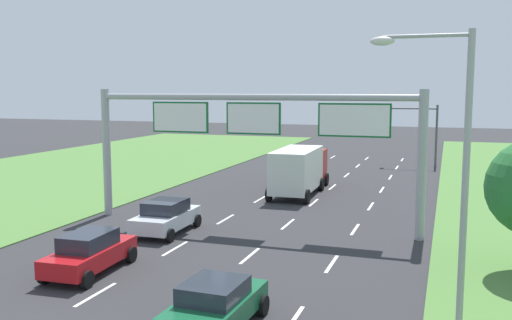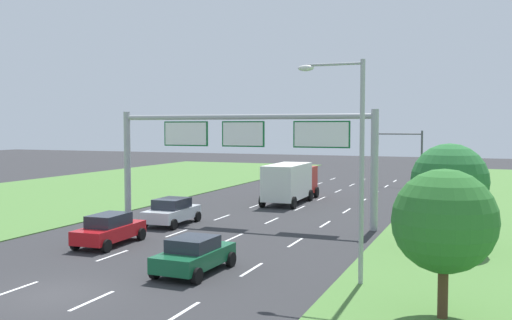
{
  "view_description": "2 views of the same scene",
  "coord_description": "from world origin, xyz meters",
  "px_view_note": "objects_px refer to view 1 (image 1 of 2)",
  "views": [
    {
      "loc": [
        9.49,
        -10.07,
        7.0
      ],
      "look_at": [
        -0.32,
        18.94,
        3.18
      ],
      "focal_mm": 40.0,
      "sensor_mm": 36.0,
      "label": 1
    },
    {
      "loc": [
        14.15,
        -15.86,
        6.0
      ],
      "look_at": [
        1.26,
        16.51,
        3.95
      ],
      "focal_mm": 40.0,
      "sensor_mm": 36.0,
      "label": 2
    }
  ],
  "objects_px": {
    "box_truck": "(300,169)",
    "traffic_light_mast": "(414,124)",
    "car_lead_silver": "(166,216)",
    "sign_gantry": "(254,130)",
    "street_lamp": "(450,164)",
    "car_near_red": "(215,305)",
    "car_mid_lane": "(90,252)"
  },
  "relations": [
    {
      "from": "box_truck",
      "to": "traffic_light_mast",
      "type": "bearing_deg",
      "value": 67.29
    },
    {
      "from": "car_lead_silver",
      "to": "sign_gantry",
      "type": "relative_size",
      "value": 0.25
    },
    {
      "from": "street_lamp",
      "to": "car_near_red",
      "type": "bearing_deg",
      "value": -173.41
    },
    {
      "from": "traffic_light_mast",
      "to": "street_lamp",
      "type": "relative_size",
      "value": 0.66
    },
    {
      "from": "car_mid_lane",
      "to": "sign_gantry",
      "type": "xyz_separation_m",
      "value": [
        3.54,
        9.04,
        4.15
      ]
    },
    {
      "from": "car_near_red",
      "to": "traffic_light_mast",
      "type": "distance_m",
      "value": 39.0
    },
    {
      "from": "car_lead_silver",
      "to": "box_truck",
      "type": "bearing_deg",
      "value": 72.83
    },
    {
      "from": "car_lead_silver",
      "to": "traffic_light_mast",
      "type": "distance_m",
      "value": 30.82
    },
    {
      "from": "car_lead_silver",
      "to": "box_truck",
      "type": "distance_m",
      "value": 12.92
    },
    {
      "from": "car_lead_silver",
      "to": "box_truck",
      "type": "height_order",
      "value": "box_truck"
    },
    {
      "from": "box_truck",
      "to": "street_lamp",
      "type": "relative_size",
      "value": 0.98
    },
    {
      "from": "car_near_red",
      "to": "traffic_light_mast",
      "type": "relative_size",
      "value": 0.73
    },
    {
      "from": "car_near_red",
      "to": "car_lead_silver",
      "type": "bearing_deg",
      "value": 126.32
    },
    {
      "from": "car_mid_lane",
      "to": "box_truck",
      "type": "height_order",
      "value": "box_truck"
    },
    {
      "from": "car_mid_lane",
      "to": "box_truck",
      "type": "relative_size",
      "value": 0.52
    },
    {
      "from": "sign_gantry",
      "to": "street_lamp",
      "type": "xyz_separation_m",
      "value": [
        9.37,
        -11.61,
        0.12
      ]
    },
    {
      "from": "car_near_red",
      "to": "traffic_light_mast",
      "type": "bearing_deg",
      "value": 86.95
    },
    {
      "from": "car_near_red",
      "to": "car_mid_lane",
      "type": "distance_m",
      "value": 7.36
    },
    {
      "from": "car_mid_lane",
      "to": "box_truck",
      "type": "distance_m",
      "value": 19.16
    },
    {
      "from": "sign_gantry",
      "to": "traffic_light_mast",
      "type": "xyz_separation_m",
      "value": [
        6.35,
        26.39,
        -1.09
      ]
    },
    {
      "from": "car_near_red",
      "to": "car_lead_silver",
      "type": "distance_m",
      "value": 11.81
    },
    {
      "from": "car_mid_lane",
      "to": "traffic_light_mast",
      "type": "relative_size",
      "value": 0.78
    },
    {
      "from": "sign_gantry",
      "to": "car_near_red",
      "type": "bearing_deg",
      "value": -76.15
    },
    {
      "from": "car_near_red",
      "to": "street_lamp",
      "type": "height_order",
      "value": "street_lamp"
    },
    {
      "from": "car_mid_lane",
      "to": "traffic_light_mast",
      "type": "bearing_deg",
      "value": 72.03
    },
    {
      "from": "traffic_light_mast",
      "to": "sign_gantry",
      "type": "bearing_deg",
      "value": -103.53
    },
    {
      "from": "street_lamp",
      "to": "traffic_light_mast",
      "type": "bearing_deg",
      "value": 94.54
    },
    {
      "from": "car_lead_silver",
      "to": "traffic_light_mast",
      "type": "xyz_separation_m",
      "value": [
        10.0,
        29.0,
        3.04
      ]
    },
    {
      "from": "sign_gantry",
      "to": "traffic_light_mast",
      "type": "distance_m",
      "value": 27.16
    },
    {
      "from": "box_truck",
      "to": "street_lamp",
      "type": "xyz_separation_m",
      "value": [
        9.45,
        -21.4,
        3.39
      ]
    },
    {
      "from": "box_truck",
      "to": "sign_gantry",
      "type": "bearing_deg",
      "value": -91.08
    },
    {
      "from": "box_truck",
      "to": "traffic_light_mast",
      "type": "relative_size",
      "value": 1.48
    }
  ]
}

